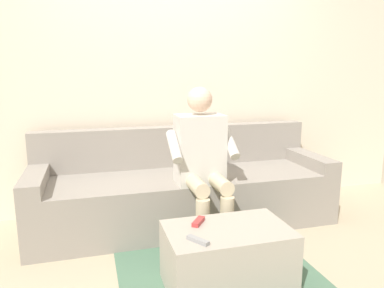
{
  "coord_description": "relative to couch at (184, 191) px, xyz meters",
  "views": [
    {
      "loc": [
        0.77,
        2.83,
        1.31
      ],
      "look_at": [
        0.0,
        0.14,
        0.75
      ],
      "focal_mm": 34.07,
      "sensor_mm": 36.0,
      "label": 1
    }
  ],
  "objects": [
    {
      "name": "back_wall",
      "position": [
        0.0,
        -0.47,
        1.08
      ],
      "size": [
        5.08,
        0.06,
        2.72
      ],
      "primitive_type": "cube",
      "color": "beige",
      "rests_on": "ground"
    },
    {
      "name": "floor_rug",
      "position": [
        0.0,
        0.93,
        -0.28
      ],
      "size": [
        1.29,
        1.45,
        0.01
      ],
      "primitive_type": "cube",
      "color": "#4C7056",
      "rests_on": "ground"
    },
    {
      "name": "ground_plane",
      "position": [
        0.0,
        0.72,
        -0.28
      ],
      "size": [
        8.0,
        8.0,
        0.0
      ],
      "primitive_type": "plane",
      "color": "tan"
    },
    {
      "name": "remote_red",
      "position": [
        0.15,
        0.93,
        0.12
      ],
      "size": [
        0.11,
        0.13,
        0.03
      ],
      "primitive_type": "cube",
      "rotation": [
        0.0,
        0.0,
        4.07
      ],
      "color": "#B73333",
      "rests_on": "coffee_table"
    },
    {
      "name": "coffee_table",
      "position": [
        0.0,
        1.04,
        -0.09
      ],
      "size": [
        0.75,
        0.47,
        0.38
      ],
      "color": "#A89E8E",
      "rests_on": "ground"
    },
    {
      "name": "couch",
      "position": [
        0.0,
        0.0,
        0.0
      ],
      "size": [
        2.54,
        0.79,
        0.81
      ],
      "color": "gray",
      "rests_on": "ground"
    },
    {
      "name": "remote_gray",
      "position": [
        0.22,
        1.17,
        0.11
      ],
      "size": [
        0.11,
        0.14,
        0.02
      ],
      "primitive_type": "cube",
      "rotation": [
        0.0,
        0.0,
        5.28
      ],
      "color": "gray",
      "rests_on": "coffee_table"
    },
    {
      "name": "person_solo_seated",
      "position": [
        -0.05,
        0.38,
        0.39
      ],
      "size": [
        0.52,
        0.55,
        1.19
      ],
      "color": "beige",
      "rests_on": "ground"
    }
  ]
}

